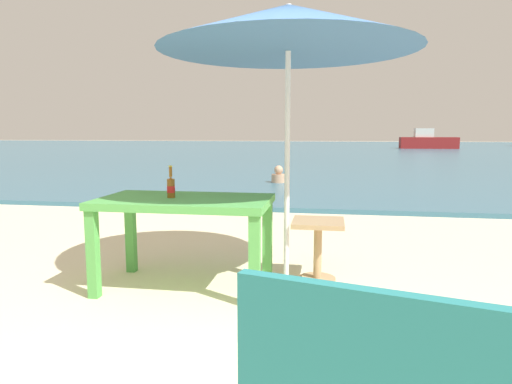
{
  "coord_description": "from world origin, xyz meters",
  "views": [
    {
      "loc": [
        0.52,
        -2.14,
        1.3
      ],
      "look_at": [
        -0.33,
        3.0,
        0.6
      ],
      "focal_mm": 31.66,
      "sensor_mm": 36.0,
      "label": 1
    }
  ],
  "objects_px": {
    "picnic_table_green": "(185,211)",
    "beer_bottle_amber": "(171,186)",
    "swimmer_person": "(279,176)",
    "patio_umbrella": "(288,28)",
    "boat_fishing_trawler": "(428,141)",
    "side_table_wood": "(318,242)"
  },
  "relations": [
    {
      "from": "picnic_table_green",
      "to": "beer_bottle_amber",
      "type": "bearing_deg",
      "value": 179.4
    },
    {
      "from": "beer_bottle_amber",
      "to": "swimmer_person",
      "type": "xyz_separation_m",
      "value": [
        0.07,
        7.24,
        -0.61
      ]
    },
    {
      "from": "beer_bottle_amber",
      "to": "patio_umbrella",
      "type": "xyz_separation_m",
      "value": [
        0.94,
        0.21,
        1.26
      ]
    },
    {
      "from": "picnic_table_green",
      "to": "boat_fishing_trawler",
      "type": "relative_size",
      "value": 0.35
    },
    {
      "from": "boat_fishing_trawler",
      "to": "picnic_table_green",
      "type": "bearing_deg",
      "value": -104.74
    },
    {
      "from": "picnic_table_green",
      "to": "swimmer_person",
      "type": "bearing_deg",
      "value": 90.38
    },
    {
      "from": "picnic_table_green",
      "to": "boat_fishing_trawler",
      "type": "distance_m",
      "value": 31.76
    },
    {
      "from": "side_table_wood",
      "to": "swimmer_person",
      "type": "distance_m",
      "value": 6.99
    },
    {
      "from": "side_table_wood",
      "to": "beer_bottle_amber",
      "type": "bearing_deg",
      "value": -163.91
    },
    {
      "from": "patio_umbrella",
      "to": "boat_fishing_trawler",
      "type": "distance_m",
      "value": 31.39
    },
    {
      "from": "beer_bottle_amber",
      "to": "patio_umbrella",
      "type": "distance_m",
      "value": 1.59
    },
    {
      "from": "picnic_table_green",
      "to": "boat_fishing_trawler",
      "type": "bearing_deg",
      "value": 75.26
    },
    {
      "from": "picnic_table_green",
      "to": "patio_umbrella",
      "type": "height_order",
      "value": "patio_umbrella"
    },
    {
      "from": "patio_umbrella",
      "to": "side_table_wood",
      "type": "xyz_separation_m",
      "value": [
        0.26,
        0.13,
        -1.76
      ]
    },
    {
      "from": "beer_bottle_amber",
      "to": "side_table_wood",
      "type": "height_order",
      "value": "beer_bottle_amber"
    },
    {
      "from": "patio_umbrella",
      "to": "picnic_table_green",
      "type": "bearing_deg",
      "value": -165.47
    },
    {
      "from": "boat_fishing_trawler",
      "to": "swimmer_person",
      "type": "bearing_deg",
      "value": -109.1
    },
    {
      "from": "beer_bottle_amber",
      "to": "patio_umbrella",
      "type": "relative_size",
      "value": 0.12
    },
    {
      "from": "picnic_table_green",
      "to": "side_table_wood",
      "type": "xyz_separation_m",
      "value": [
        1.08,
        0.35,
        -0.3
      ]
    },
    {
      "from": "picnic_table_green",
      "to": "side_table_wood",
      "type": "bearing_deg",
      "value": 17.74
    },
    {
      "from": "picnic_table_green",
      "to": "boat_fishing_trawler",
      "type": "xyz_separation_m",
      "value": [
        8.08,
        30.72,
        -0.05
      ]
    },
    {
      "from": "beer_bottle_amber",
      "to": "side_table_wood",
      "type": "distance_m",
      "value": 1.34
    }
  ]
}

